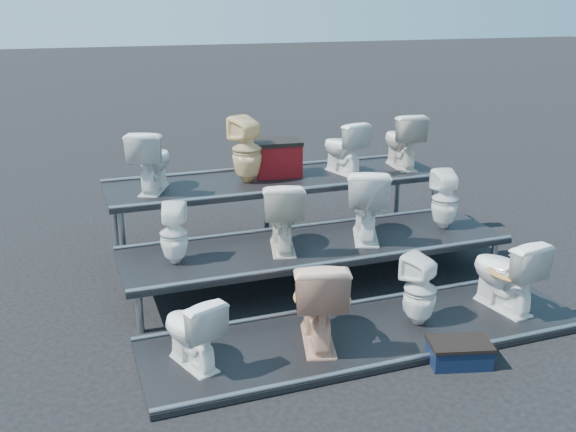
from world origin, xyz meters
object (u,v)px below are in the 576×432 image
object	(u,v)px
toilet_1	(318,299)
toilet_9	(247,150)
toilet_10	(343,147)
toilet_4	(174,234)
toilet_2	(420,290)
step_stool	(459,354)
toilet_3	(505,272)
toilet_8	(151,160)
red_crate	(277,160)
toilet_6	(366,203)
toilet_7	(445,199)
toilet_5	(282,215)
toilet_0	(191,330)
toilet_11	(402,140)

from	to	relation	value
toilet_1	toilet_9	world-z (taller)	toilet_9
toilet_10	toilet_4	bearing A→B (deg)	14.71
toilet_2	step_stool	size ratio (longest dim) A/B	1.35
toilet_3	toilet_8	distance (m)	4.06
toilet_2	red_crate	bearing A→B (deg)	-104.58
toilet_6	toilet_9	xyz separation A→B (m)	(-0.98, 1.30, 0.39)
toilet_2	toilet_8	distance (m)	3.42
toilet_6	toilet_8	xyz separation A→B (m)	(-2.12, 1.30, 0.36)
toilet_4	toilet_10	size ratio (longest dim) A/B	0.92
toilet_4	toilet_6	distance (m)	2.13
toilet_6	toilet_4	bearing A→B (deg)	22.69
toilet_1	toilet_6	bearing A→B (deg)	-114.43
toilet_8	toilet_7	bearing A→B (deg)	-178.86
toilet_4	toilet_1	bearing A→B (deg)	145.86
toilet_10	red_crate	world-z (taller)	toilet_10
toilet_1	red_crate	distance (m)	2.89
toilet_4	toilet_5	size ratio (longest dim) A/B	0.81
toilet_7	red_crate	size ratio (longest dim) A/B	1.22
toilet_0	toilet_11	bearing A→B (deg)	-162.47
toilet_0	toilet_7	bearing A→B (deg)	-178.17
step_stool	red_crate	bearing A→B (deg)	112.92
toilet_0	step_stool	world-z (taller)	toilet_0
toilet_3	red_crate	xyz separation A→B (m)	(-1.42, 2.78, 0.62)
toilet_0	toilet_3	world-z (taller)	toilet_3
toilet_9	toilet_11	distance (m)	2.13
toilet_0	step_stool	distance (m)	2.30
toilet_5	toilet_9	world-z (taller)	toilet_9
toilet_4	toilet_5	bearing A→B (deg)	-162.31
toilet_4	toilet_7	world-z (taller)	toilet_7
toilet_10	step_stool	xyz separation A→B (m)	(-0.36, -3.27, -1.11)
toilet_5	toilet_1	bearing A→B (deg)	99.53
toilet_3	toilet_5	world-z (taller)	toilet_5
toilet_0	toilet_2	world-z (taller)	toilet_2
toilet_6	toilet_11	xyz separation A→B (m)	(1.15, 1.30, 0.36)
toilet_2	toilet_8	xyz separation A→B (m)	(-2.06, 2.60, 0.82)
toilet_2	toilet_4	size ratio (longest dim) A/B	1.11
toilet_5	toilet_11	distance (m)	2.53
step_stool	toilet_5	bearing A→B (deg)	130.15
toilet_8	red_crate	world-z (taller)	toilet_8
toilet_4	toilet_10	xyz separation A→B (m)	(2.43, 1.30, 0.43)
toilet_5	red_crate	bearing A→B (deg)	-92.04
toilet_11	toilet_5	bearing A→B (deg)	37.49
toilet_3	toilet_8	world-z (taller)	toilet_8
toilet_6	toilet_2	bearing A→B (deg)	109.91
toilet_5	step_stool	size ratio (longest dim) A/B	1.51
toilet_5	step_stool	xyz separation A→B (m)	(0.92, -1.97, -0.75)
toilet_4	red_crate	world-z (taller)	red_crate
toilet_2	toilet_1	bearing A→B (deg)	-24.15
toilet_3	toilet_11	bearing A→B (deg)	-103.77
toilet_2	toilet_0	bearing A→B (deg)	-24.15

